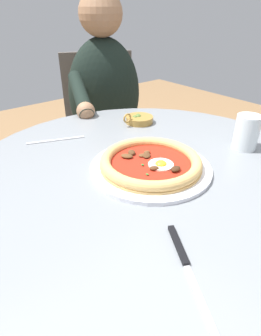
{
  "coord_description": "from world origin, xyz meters",
  "views": [
    {
      "loc": [
        -0.45,
        0.43,
        1.08
      ],
      "look_at": [
        0.03,
        0.04,
        0.72
      ],
      "focal_mm": 29.75,
      "sensor_mm": 36.0,
      "label": 1
    }
  ],
  "objects_px": {
    "pizza_on_plate": "(150,164)",
    "olive_pan": "(139,119)",
    "dining_table": "(148,213)",
    "steak_knife": "(184,259)",
    "fork_utensil": "(56,140)",
    "diner_person": "(106,134)",
    "water_glass": "(246,135)",
    "cafe_chair_diner": "(102,121)"
  },
  "relations": [
    {
      "from": "dining_table",
      "to": "pizza_on_plate",
      "type": "relative_size",
      "value": 3.19
    },
    {
      "from": "diner_person",
      "to": "fork_utensil",
      "type": "bearing_deg",
      "value": 129.9
    },
    {
      "from": "dining_table",
      "to": "pizza_on_plate",
      "type": "height_order",
      "value": "pizza_on_plate"
    },
    {
      "from": "steak_knife",
      "to": "olive_pan",
      "type": "distance_m",
      "value": 0.63
    },
    {
      "from": "pizza_on_plate",
      "to": "dining_table",
      "type": "bearing_deg",
      "value": -61.86
    },
    {
      "from": "olive_pan",
      "to": "cafe_chair_diner",
      "type": "xyz_separation_m",
      "value": [
        0.54,
        -0.19,
        -0.21
      ]
    },
    {
      "from": "cafe_chair_diner",
      "to": "fork_utensil",
      "type": "bearing_deg",
      "value": 134.95
    },
    {
      "from": "dining_table",
      "to": "pizza_on_plate",
      "type": "distance_m",
      "value": 0.16
    },
    {
      "from": "steak_knife",
      "to": "olive_pan",
      "type": "xyz_separation_m",
      "value": [
        0.52,
        -0.35,
        0.01
      ]
    },
    {
      "from": "cafe_chair_diner",
      "to": "dining_table",
      "type": "bearing_deg",
      "value": 154.62
    },
    {
      "from": "steak_knife",
      "to": "fork_utensil",
      "type": "height_order",
      "value": "steak_knife"
    },
    {
      "from": "water_glass",
      "to": "steak_knife",
      "type": "distance_m",
      "value": 0.49
    },
    {
      "from": "fork_utensil",
      "to": "pizza_on_plate",
      "type": "bearing_deg",
      "value": -161.3
    },
    {
      "from": "dining_table",
      "to": "water_glass",
      "type": "xyz_separation_m",
      "value": [
        -0.08,
        -0.3,
        0.19
      ]
    },
    {
      "from": "pizza_on_plate",
      "to": "olive_pan",
      "type": "distance_m",
      "value": 0.33
    },
    {
      "from": "pizza_on_plate",
      "to": "steak_knife",
      "type": "relative_size",
      "value": 1.57
    },
    {
      "from": "steak_knife",
      "to": "fork_utensil",
      "type": "relative_size",
      "value": 1.17
    },
    {
      "from": "fork_utensil",
      "to": "cafe_chair_diner",
      "type": "relative_size",
      "value": 0.19
    },
    {
      "from": "dining_table",
      "to": "cafe_chair_diner",
      "type": "xyz_separation_m",
      "value": [
        0.81,
        -0.38,
        -0.05
      ]
    },
    {
      "from": "steak_knife",
      "to": "fork_utensil",
      "type": "distance_m",
      "value": 0.57
    },
    {
      "from": "dining_table",
      "to": "fork_utensil",
      "type": "height_order",
      "value": "fork_utensil"
    },
    {
      "from": "water_glass",
      "to": "steak_knife",
      "type": "xyz_separation_m",
      "value": [
        -0.17,
        0.46,
        -0.04
      ]
    },
    {
      "from": "steak_knife",
      "to": "dining_table",
      "type": "bearing_deg",
      "value": -31.96
    },
    {
      "from": "fork_utensil",
      "to": "diner_person",
      "type": "distance_m",
      "value": 0.6
    },
    {
      "from": "dining_table",
      "to": "diner_person",
      "type": "bearing_deg",
      "value": -25.26
    },
    {
      "from": "water_glass",
      "to": "fork_utensil",
      "type": "relative_size",
      "value": 0.6
    },
    {
      "from": "water_glass",
      "to": "olive_pan",
      "type": "distance_m",
      "value": 0.37
    },
    {
      "from": "pizza_on_plate",
      "to": "steak_knife",
      "type": "bearing_deg",
      "value": 148.3
    },
    {
      "from": "olive_pan",
      "to": "dining_table",
      "type": "bearing_deg",
      "value": 144.52
    },
    {
      "from": "water_glass",
      "to": "steak_knife",
      "type": "relative_size",
      "value": 0.51
    },
    {
      "from": "water_glass",
      "to": "olive_pan",
      "type": "xyz_separation_m",
      "value": [
        0.35,
        0.11,
        -0.03
      ]
    },
    {
      "from": "water_glass",
      "to": "olive_pan",
      "type": "height_order",
      "value": "water_glass"
    },
    {
      "from": "steak_knife",
      "to": "olive_pan",
      "type": "bearing_deg",
      "value": -33.81
    },
    {
      "from": "steak_knife",
      "to": "fork_utensil",
      "type": "xyz_separation_m",
      "value": [
        0.57,
        -0.05,
        -0.0
      ]
    },
    {
      "from": "steak_knife",
      "to": "cafe_chair_diner",
      "type": "xyz_separation_m",
      "value": [
        1.06,
        -0.54,
        -0.2
      ]
    },
    {
      "from": "dining_table",
      "to": "fork_utensil",
      "type": "relative_size",
      "value": 5.89
    },
    {
      "from": "pizza_on_plate",
      "to": "fork_utensil",
      "type": "xyz_separation_m",
      "value": [
        0.32,
        0.11,
        -0.02
      ]
    },
    {
      "from": "olive_pan",
      "to": "diner_person",
      "type": "distance_m",
      "value": 0.48
    },
    {
      "from": "steak_knife",
      "to": "diner_person",
      "type": "xyz_separation_m",
      "value": [
        0.93,
        -0.47,
        -0.22
      ]
    },
    {
      "from": "olive_pan",
      "to": "cafe_chair_diner",
      "type": "distance_m",
      "value": 0.61
    },
    {
      "from": "fork_utensil",
      "to": "water_glass",
      "type": "bearing_deg",
      "value": -134.29
    },
    {
      "from": "dining_table",
      "to": "diner_person",
      "type": "height_order",
      "value": "diner_person"
    }
  ]
}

